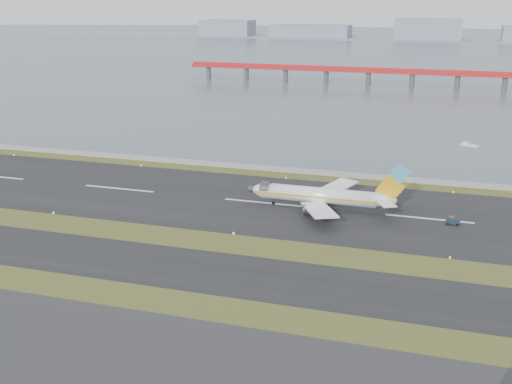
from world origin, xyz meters
TOP-DOWN VIEW (x-y plane):
  - ground at (0.00, 0.00)m, footprint 1000.00×1000.00m
  - taxiway_strip at (0.00, -12.00)m, footprint 1000.00×18.00m
  - runway_strip at (0.00, 30.00)m, footprint 1000.00×45.00m
  - seawall at (0.00, 60.00)m, footprint 1000.00×2.50m
  - bay_water at (0.00, 460.00)m, footprint 1400.00×800.00m
  - red_pier at (20.00, 250.00)m, footprint 260.00×5.00m
  - far_shoreline at (13.62, 620.00)m, footprint 1400.00×80.00m
  - airliner at (15.23, 29.55)m, footprint 38.52×32.89m
  - pushback_tug at (45.10, 27.78)m, footprint 3.03×1.88m
  - workboat_near at (49.28, 109.11)m, footprint 6.29×4.10m

SIDE VIEW (x-z plane):
  - ground at x=0.00m, z-range 0.00..0.00m
  - bay_water at x=0.00m, z-range -0.65..0.65m
  - taxiway_strip at x=0.00m, z-range 0.00..0.10m
  - runway_strip at x=0.00m, z-range 0.00..0.10m
  - workboat_near at x=49.28m, z-range -0.27..1.20m
  - seawall at x=0.00m, z-range 0.00..1.00m
  - pushback_tug at x=45.10m, z-range -0.03..1.86m
  - airliner at x=15.23m, z-range -2.94..9.86m
  - far_shoreline at x=13.62m, z-range -24.18..36.32m
  - red_pier at x=20.00m, z-range 2.18..12.38m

